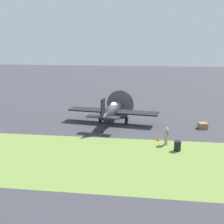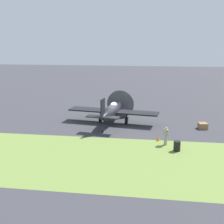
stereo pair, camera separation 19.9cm
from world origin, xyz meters
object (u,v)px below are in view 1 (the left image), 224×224
object	(u,v)px
ground_crew_chief	(166,135)
runway_marker_cone	(158,138)
airplane_lead	(112,110)
fuel_drum	(177,146)
supply_crate	(203,126)

from	to	relation	value
ground_crew_chief	runway_marker_cone	distance (m)	1.44
airplane_lead	fuel_drum	xyz separation A→B (m)	(6.79, -7.83, -1.13)
airplane_lead	supply_crate	distance (m)	10.16
ground_crew_chief	airplane_lead	bearing A→B (deg)	-176.09
supply_crate	airplane_lead	bearing A→B (deg)	176.49
ground_crew_chief	supply_crate	bearing A→B (deg)	105.53
ground_crew_chief	supply_crate	size ratio (longest dim) A/B	1.92
airplane_lead	fuel_drum	size ratio (longest dim) A/B	11.81
fuel_drum	runway_marker_cone	distance (m)	2.97
airplane_lead	ground_crew_chief	xyz separation A→B (m)	(5.86, -6.41, -0.66)
ground_crew_chief	supply_crate	xyz separation A→B (m)	(4.21, 5.80, -0.59)
airplane_lead	runway_marker_cone	world-z (taller)	airplane_lead
fuel_drum	runway_marker_cone	world-z (taller)	fuel_drum
fuel_drum	ground_crew_chief	bearing A→B (deg)	123.36
ground_crew_chief	fuel_drum	bearing A→B (deg)	-5.14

